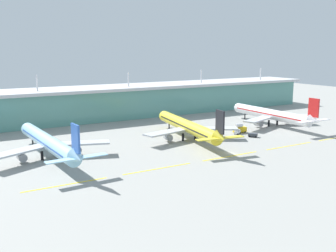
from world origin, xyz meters
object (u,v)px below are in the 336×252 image
(airliner_middle, at_px, (188,126))
(fuel_truck, at_px, (240,129))
(airliner_far, at_px, (272,114))
(pushback_tug, at_px, (253,135))
(baggage_cart, at_px, (238,132))
(airliner_near, at_px, (48,142))

(airliner_middle, bearing_deg, fuel_truck, -1.55)
(airliner_far, relative_size, pushback_tug, 13.71)
(pushback_tug, xyz_separation_m, baggage_cart, (-2.31, 8.97, 0.16))
(airliner_far, distance_m, pushback_tug, 34.97)
(airliner_far, bearing_deg, baggage_cart, -165.26)
(airliner_middle, height_order, pushback_tug, airliner_middle)
(airliner_near, bearing_deg, pushback_tug, -7.37)
(baggage_cart, bearing_deg, fuel_truck, 34.00)
(airliner_middle, distance_m, pushback_tug, 33.65)
(airliner_far, bearing_deg, airliner_middle, -174.83)
(airliner_near, xyz_separation_m, airliner_far, (127.03, 4.86, -0.00))
(airliner_far, xyz_separation_m, pushback_tug, (-29.84, -17.43, -5.35))
(airliner_far, distance_m, fuel_truck, 30.03)
(airliner_middle, distance_m, fuel_truck, 32.09)
(airliner_far, relative_size, baggage_cart, 17.03)
(airliner_near, bearing_deg, fuel_truck, -0.88)
(pushback_tug, xyz_separation_m, fuel_truck, (0.79, 11.06, 1.16))
(airliner_middle, xyz_separation_m, fuel_truck, (31.80, -0.86, -4.20))
(pushback_tug, relative_size, baggage_cart, 1.24)
(baggage_cart, relative_size, fuel_truck, 0.54)
(pushback_tug, bearing_deg, airliner_near, 172.63)
(airliner_middle, relative_size, baggage_cart, 18.07)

